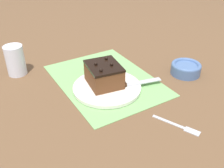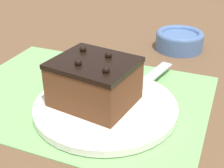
# 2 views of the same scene
# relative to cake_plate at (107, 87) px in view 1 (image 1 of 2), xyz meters

# --- Properties ---
(ground_plane) EXTENTS (3.00, 3.00, 0.00)m
(ground_plane) POSITION_rel_cake_plate_xyz_m (-0.06, 0.03, -0.01)
(ground_plane) COLOR brown
(placemat_woven) EXTENTS (0.46, 0.34, 0.00)m
(placemat_woven) POSITION_rel_cake_plate_xyz_m (-0.06, 0.03, -0.01)
(placemat_woven) COLOR #7AB266
(placemat_woven) RESTS_ON ground_plane
(cake_plate) EXTENTS (0.25, 0.25, 0.01)m
(cake_plate) POSITION_rel_cake_plate_xyz_m (0.00, 0.00, 0.00)
(cake_plate) COLOR white
(cake_plate) RESTS_ON placemat_woven
(chocolate_cake) EXTENTS (0.15, 0.13, 0.09)m
(chocolate_cake) POSITION_rel_cake_plate_xyz_m (-0.02, -0.00, 0.04)
(chocolate_cake) COLOR brown
(chocolate_cake) RESTS_ON cake_plate
(serving_knife) EXTENTS (0.06, 0.20, 0.01)m
(serving_knife) POSITION_rel_cake_plate_xyz_m (0.03, 0.06, 0.01)
(serving_knife) COLOR #472D19
(serving_knife) RESTS_ON cake_plate
(drinking_glass) EXTENTS (0.07, 0.07, 0.12)m
(drinking_glass) POSITION_rel_cake_plate_xyz_m (-0.29, -0.25, 0.05)
(drinking_glass) COLOR white
(drinking_glass) RESTS_ON ground_plane
(small_bowl) EXTENTS (0.12, 0.12, 0.05)m
(small_bowl) POSITION_rel_cake_plate_xyz_m (0.06, 0.33, 0.01)
(small_bowl) COLOR #4C6B9E
(small_bowl) RESTS_ON ground_plane
(dessert_fork) EXTENTS (0.14, 0.08, 0.01)m
(dessert_fork) POSITION_rel_cake_plate_xyz_m (0.29, 0.08, -0.01)
(dessert_fork) COLOR #B7BABF
(dessert_fork) RESTS_ON ground_plane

